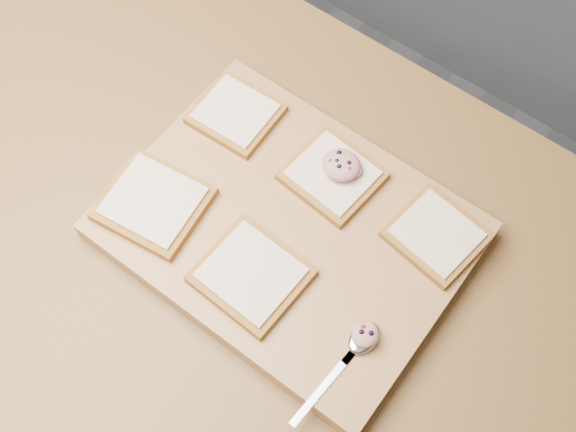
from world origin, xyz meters
name	(u,v)px	position (x,y,z in m)	size (l,w,h in m)	color
ground	(255,391)	(0.00, 0.00, 0.00)	(4.00, 4.00, 0.00)	#515459
island_counter	(246,337)	(0.00, 0.00, 0.45)	(2.00, 0.80, 0.90)	slate
cutting_board	(288,230)	(0.06, 0.05, 0.92)	(0.45, 0.34, 0.04)	#A77247
bread_far_left	(236,114)	(-0.10, 0.14, 0.94)	(0.11, 0.11, 0.02)	olive
bread_far_center	(333,175)	(0.07, 0.14, 0.94)	(0.12, 0.11, 0.02)	olive
bread_far_right	(436,235)	(0.22, 0.15, 0.94)	(0.12, 0.11, 0.02)	olive
bread_near_left	(154,203)	(-0.10, -0.03, 0.94)	(0.14, 0.13, 0.02)	olive
bread_near_center	(251,275)	(0.07, -0.03, 0.94)	(0.13, 0.12, 0.02)	olive
tuna_salad_dollop	(341,165)	(0.07, 0.15, 0.96)	(0.05, 0.05, 0.02)	tan
spoon	(358,345)	(0.23, -0.03, 0.94)	(0.03, 0.16, 0.01)	silver
spoon_salad	(365,334)	(0.23, -0.02, 0.96)	(0.03, 0.03, 0.02)	tan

